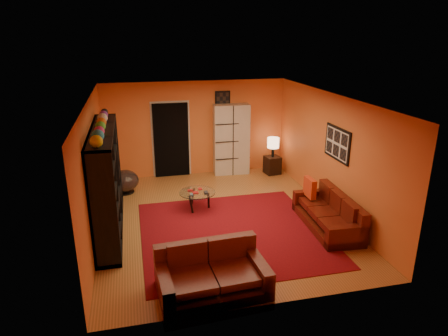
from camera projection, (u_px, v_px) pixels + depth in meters
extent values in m
plane|color=#9A622F|center=(220.00, 218.00, 8.66)|extent=(6.00, 6.00, 0.00)
plane|color=white|center=(219.00, 98.00, 7.82)|extent=(6.00, 6.00, 0.00)
plane|color=orange|center=(196.00, 129.00, 11.01)|extent=(6.00, 0.00, 6.00)
plane|color=orange|center=(267.00, 226.00, 5.48)|extent=(6.00, 0.00, 6.00)
plane|color=orange|center=(94.00, 170.00, 7.70)|extent=(0.00, 6.00, 6.00)
plane|color=orange|center=(330.00, 153.00, 8.78)|extent=(0.00, 6.00, 6.00)
cube|color=#620B14|center=(232.00, 232.00, 8.04)|extent=(3.60, 3.60, 0.01)
cube|color=black|center=(171.00, 140.00, 10.91)|extent=(0.95, 0.10, 2.04)
cube|color=black|center=(337.00, 144.00, 8.40)|extent=(0.03, 1.00, 0.70)
cube|color=black|center=(223.00, 101.00, 10.91)|extent=(0.42, 0.03, 0.52)
cube|color=black|center=(107.00, 181.00, 7.83)|extent=(0.45, 3.00, 2.10)
imported|color=black|center=(110.00, 184.00, 7.92)|extent=(0.85, 0.11, 0.49)
cube|color=#4B100A|center=(326.00, 220.00, 8.22)|extent=(0.89, 1.98, 0.32)
cube|color=#4B100A|center=(341.00, 207.00, 8.18)|extent=(0.28, 1.95, 0.85)
cube|color=#4B100A|center=(347.00, 233.00, 7.35)|extent=(0.80, 0.22, 0.62)
cube|color=#4B100A|center=(311.00, 197.00, 8.99)|extent=(0.80, 0.22, 0.62)
cube|color=#4B100A|center=(337.00, 217.00, 7.62)|extent=(0.60, 0.53, 0.12)
cube|color=#4B100A|center=(326.00, 206.00, 8.11)|extent=(0.60, 0.53, 0.12)
cube|color=#4B100A|center=(316.00, 196.00, 8.60)|extent=(0.60, 0.53, 0.12)
cube|color=#4B100A|center=(213.00, 283.00, 6.16)|extent=(1.72, 1.10, 0.32)
cube|color=#4B100A|center=(206.00, 254.00, 6.45)|extent=(1.67, 0.28, 0.85)
cube|color=#4B100A|center=(258.00, 267.00, 6.31)|extent=(0.24, 1.01, 0.62)
cube|color=#4B100A|center=(164.00, 283.00, 5.91)|extent=(0.24, 1.01, 0.62)
cube|color=#4B100A|center=(234.00, 263.00, 6.11)|extent=(0.68, 0.82, 0.12)
cube|color=#4B100A|center=(192.00, 270.00, 5.94)|extent=(0.68, 0.82, 0.12)
cube|color=red|center=(310.00, 188.00, 8.65)|extent=(0.12, 0.42, 0.42)
cylinder|color=silver|center=(197.00, 192.00, 8.98)|extent=(0.81, 0.81, 0.02)
cylinder|color=black|center=(209.00, 201.00, 9.04)|extent=(0.05, 0.05, 0.39)
cylinder|color=black|center=(193.00, 197.00, 9.25)|extent=(0.05, 0.05, 0.39)
cylinder|color=black|center=(191.00, 205.00, 8.84)|extent=(0.05, 0.05, 0.39)
cube|color=silver|center=(231.00, 139.00, 11.13)|extent=(1.01, 0.50, 1.97)
cylinder|color=black|center=(125.00, 192.00, 10.03)|extent=(0.44, 0.44, 0.03)
cylinder|color=black|center=(125.00, 189.00, 10.00)|extent=(0.06, 0.06, 0.15)
ellipsoid|color=#453D3E|center=(124.00, 181.00, 9.93)|extent=(0.71, 0.71, 0.53)
cube|color=black|center=(272.00, 165.00, 11.32)|extent=(0.45, 0.45, 0.50)
cylinder|color=black|center=(273.00, 152.00, 11.19)|extent=(0.08, 0.08, 0.26)
cylinder|color=#FFC58C|center=(273.00, 143.00, 11.10)|extent=(0.33, 0.33, 0.28)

